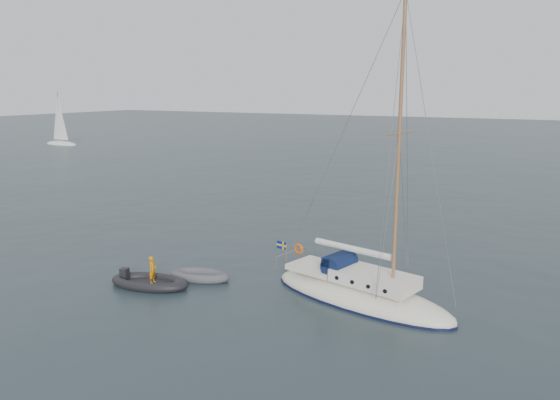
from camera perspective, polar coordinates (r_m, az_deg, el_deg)
The scene contains 5 objects.
ground at distance 26.08m, azimuth 0.92°, elevation -8.09°, with size 300.00×300.00×0.00m, color black.
sailboat at distance 23.28m, azimuth 8.43°, elevation -8.14°, with size 9.00×2.70×12.82m.
dinghy at distance 26.02m, azimuth -8.39°, elevation -7.82°, with size 2.94×1.33×0.42m.
rib at distance 25.59m, azimuth -13.53°, elevation -8.27°, with size 3.75×1.70×1.44m.
distant_yacht_a at distance 93.22m, azimuth -22.06°, elevation 7.67°, with size 6.61×3.53×8.76m.
Camera 1 is at (11.07, -21.91, 8.79)m, focal length 35.00 mm.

